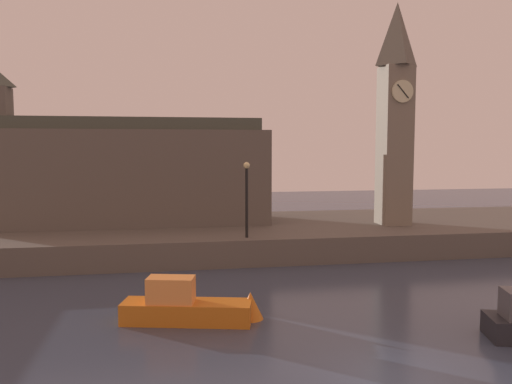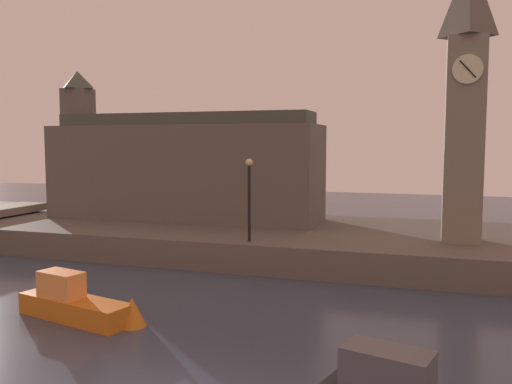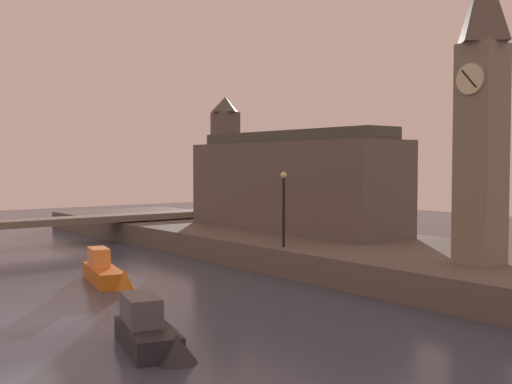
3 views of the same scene
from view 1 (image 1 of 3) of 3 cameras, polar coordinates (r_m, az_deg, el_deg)
name	(u,v)px [view 1 (image 1 of 3)]	position (r m, az deg, el deg)	size (l,w,h in m)	color
ground_plane	(396,382)	(15.73, 15.35, -19.66)	(120.00, 120.00, 0.00)	#384256
far_embankment	(263,235)	(33.97, 0.83, -4.76)	(70.00, 12.00, 1.50)	#5B544C
clock_tower	(395,110)	(34.48, 15.22, 8.74)	(2.01, 2.07, 14.14)	slate
parliament_hall	(124,172)	(34.48, -14.46, 2.13)	(17.92, 5.01, 9.95)	#5B544C
streetlamp	(247,191)	(28.33, -1.05, 0.11)	(0.36, 0.36, 4.20)	black
boat_patrol_orange	(197,307)	(19.73, -6.57, -12.59)	(5.57, 2.34, 1.91)	orange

